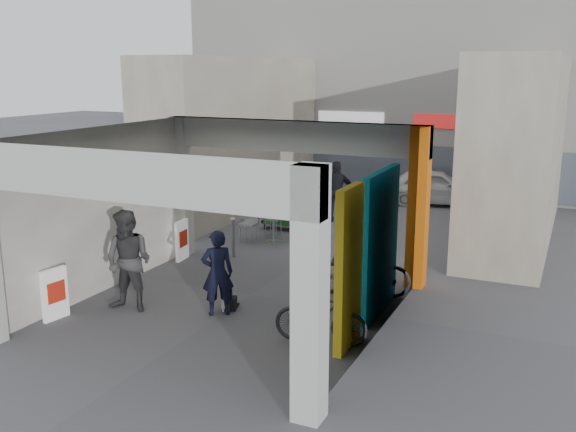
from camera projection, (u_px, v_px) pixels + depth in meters
The scene contains 21 objects.
ground at pixel (251, 295), 13.51m from camera, with size 90.00×90.00×0.00m, color #4E4E52.
arcade_canopy at pixel (255, 197), 12.04m from camera, with size 6.40×6.45×6.40m.
far_building at pixel (417, 86), 25.01m from camera, with size 18.00×4.08×8.00m.
plaza_bldg_left at pixel (236, 134), 21.41m from camera, with size 2.00×9.00×5.00m, color #B7B098.
plaza_bldg_right at pixel (520, 148), 17.77m from camera, with size 2.00×9.00×5.00m, color #B7B098.
bollard_left at pixel (233, 238), 16.13m from camera, with size 0.09×0.09×0.99m, color gray.
bollard_center at pixel (301, 244), 15.68m from camera, with size 0.09×0.09×0.91m, color gray.
bollard_right at pixel (355, 255), 14.73m from camera, with size 0.09×0.09×0.92m, color gray.
advert_board_near at pixel (55, 294), 12.09m from camera, with size 0.17×0.56×1.00m.
advert_board_far at pixel (182, 240), 15.88m from camera, with size 0.15×0.56×1.00m.
cafe_set at pixel (274, 227), 17.83m from camera, with size 1.62×1.31×0.98m.
produce_stand at pixel (281, 220), 18.97m from camera, with size 1.06×0.57×0.70m.
crate_stack at pixel (371, 212), 19.93m from camera, with size 0.52×0.44×0.56m.
border_collie at pixel (228, 298), 12.58m from camera, with size 0.23×0.46×0.63m.
man_with_dog at pixel (218, 273), 12.25m from camera, with size 0.61×0.40×1.69m, color black.
man_back_turned at pixel (129, 261), 12.43m from camera, with size 0.98×0.76×2.01m, color #38383A.
man_elderly at pixel (352, 249), 13.64m from camera, with size 0.89×0.58×1.82m, color #5B7FB1.
man_crates at pixel (337, 192), 19.74m from camera, with size 1.11×0.46×1.89m, color black.
bicycle_front at pixel (362, 271), 13.38m from camera, with size 0.71×2.04×1.07m, color black.
bicycle_rear at pixel (321, 317), 11.01m from camera, with size 0.46×1.63×0.98m, color black.
white_van at pixel (435, 187), 22.34m from camera, with size 1.48×3.67×1.25m, color silver.
Camera 1 is at (6.02, -11.30, 4.67)m, focal length 40.00 mm.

